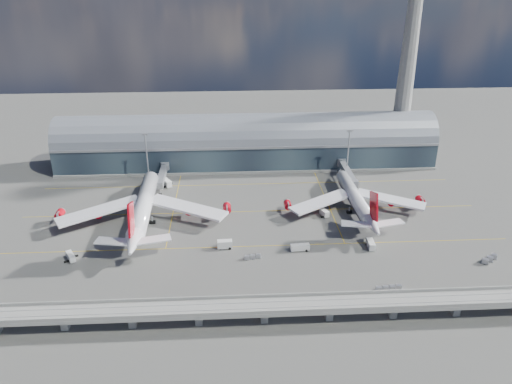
{
  "coord_description": "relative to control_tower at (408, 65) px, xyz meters",
  "views": [
    {
      "loc": [
        -9.54,
        -177.29,
        100.2
      ],
      "look_at": [
        1.13,
        10.0,
        14.0
      ],
      "focal_mm": 35.0,
      "sensor_mm": 36.0,
      "label": 1
    }
  ],
  "objects": [
    {
      "name": "airliner_left",
      "position": [
        -131.28,
        -70.31,
        -44.86
      ],
      "size": [
        74.08,
        77.79,
        23.73
      ],
      "rotation": [
        0.0,
        0.0,
        0.03
      ],
      "color": "white",
      "rests_on": "ground"
    },
    {
      "name": "ground",
      "position": [
        -85.0,
        -83.0,
        -51.64
      ],
      "size": [
        500.0,
        500.0,
        0.0
      ],
      "primitive_type": "plane",
      "color": "#474744",
      "rests_on": "ground"
    },
    {
      "name": "cargo_train_1",
      "position": [
        -41.96,
        -124.18,
        -50.83
      ],
      "size": [
        9.4,
        2.43,
        1.55
      ],
      "rotation": [
        0.0,
        0.0,
        1.47
      ],
      "color": "gray",
      "rests_on": "ground"
    },
    {
      "name": "service_truck_0",
      "position": [
        -154.18,
        -98.87,
        -50.3
      ],
      "size": [
        4.88,
        6.42,
        2.58
      ],
      "rotation": [
        0.0,
        0.0,
        0.52
      ],
      "color": "silver",
      "rests_on": "ground"
    },
    {
      "name": "service_truck_5",
      "position": [
        -125.68,
        -32.94,
        -49.94
      ],
      "size": [
        5.62,
        7.26,
        3.31
      ],
      "rotation": [
        0.0,
        0.0,
        0.51
      ],
      "color": "silver",
      "rests_on": "ground"
    },
    {
      "name": "guideway",
      "position": [
        -85.0,
        -138.0,
        -46.34
      ],
      "size": [
        220.0,
        8.5,
        7.2
      ],
      "color": "gray",
      "rests_on": "ground"
    },
    {
      "name": "service_truck_1",
      "position": [
        -97.12,
        -93.82,
        -49.97
      ],
      "size": [
        5.81,
        3.07,
        3.3
      ],
      "rotation": [
        0.0,
        0.0,
        1.62
      ],
      "color": "silver",
      "rests_on": "ground"
    },
    {
      "name": "terminal",
      "position": [
        -85.0,
        -5.01,
        -40.3
      ],
      "size": [
        200.0,
        30.0,
        28.0
      ],
      "color": "#202B35",
      "rests_on": "ground"
    },
    {
      "name": "cargo_train_0",
      "position": [
        -86.75,
        -101.96,
        -50.88
      ],
      "size": [
        6.66,
        2.8,
        1.46
      ],
      "rotation": [
        0.0,
        0.0,
        1.34
      ],
      "color": "gray",
      "rests_on": "ground"
    },
    {
      "name": "service_truck_4",
      "position": [
        -53.89,
        -69.28,
        -50.21
      ],
      "size": [
        3.8,
        5.35,
        2.83
      ],
      "rotation": [
        0.0,
        0.0,
        0.35
      ],
      "color": "silver",
      "rests_on": "ground"
    },
    {
      "name": "floodlight_mast_right",
      "position": [
        -35.0,
        -28.0,
        -38.0
      ],
      "size": [
        3.0,
        0.7,
        25.7
      ],
      "color": "gray",
      "rests_on": "ground"
    },
    {
      "name": "control_tower",
      "position": [
        0.0,
        0.0,
        0.0
      ],
      "size": [
        19.0,
        19.0,
        103.0
      ],
      "color": "gray",
      "rests_on": "ground"
    },
    {
      "name": "airliner_right",
      "position": [
        -39.29,
        -64.96,
        -46.18
      ],
      "size": [
        63.31,
        66.15,
        21.02
      ],
      "rotation": [
        0.0,
        0.0,
        0.02
      ],
      "color": "white",
      "rests_on": "ground"
    },
    {
      "name": "jet_bridge_right",
      "position": [
        -35.83,
        -31.82,
        -46.46
      ],
      "size": [
        4.4,
        32.0,
        7.25
      ],
      "color": "gray",
      "rests_on": "ground"
    },
    {
      "name": "cargo_train_2",
      "position": [
        0.58,
        -108.66,
        -50.68
      ],
      "size": [
        7.87,
        5.92,
        1.84
      ],
      "rotation": [
        0.0,
        0.0,
        1.0
      ],
      "color": "gray",
      "rests_on": "ground"
    },
    {
      "name": "service_truck_2",
      "position": [
        -68.38,
        -97.19,
        -50.26
      ],
      "size": [
        7.45,
        2.74,
        2.65
      ],
      "rotation": [
        0.0,
        0.0,
        1.66
      ],
      "color": "silver",
      "rests_on": "ground"
    },
    {
      "name": "floodlight_mast_left",
      "position": [
        -135.0,
        -28.0,
        -38.0
      ],
      "size": [
        3.0,
        0.7,
        25.7
      ],
      "color": "gray",
      "rests_on": "ground"
    },
    {
      "name": "jet_bridge_left",
      "position": [
        -127.85,
        -29.88,
        -46.46
      ],
      "size": [
        4.4,
        28.0,
        7.25
      ],
      "color": "gray",
      "rests_on": "ground"
    },
    {
      "name": "service_truck_3",
      "position": [
        -40.83,
        -96.87,
        -50.12
      ],
      "size": [
        2.75,
        6.22,
        2.96
      ],
      "rotation": [
        0.0,
        0.0,
        -0.04
      ],
      "color": "silver",
      "rests_on": "ground"
    },
    {
      "name": "taxi_lines",
      "position": [
        -85.0,
        -60.89,
        -51.63
      ],
      "size": [
        200.0,
        80.12,
        0.01
      ],
      "color": "gold",
      "rests_on": "ground"
    }
  ]
}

